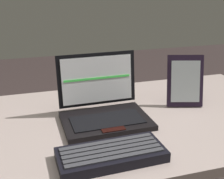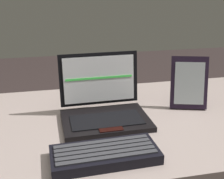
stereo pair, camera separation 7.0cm
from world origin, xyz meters
name	(u,v)px [view 1 (the left image)]	position (x,y,z in m)	size (l,w,h in m)	color
desk	(89,152)	(0.00, 0.00, 0.64)	(1.56, 0.70, 0.76)	#A3918A
laptop_front	(103,108)	(0.06, 0.01, 0.80)	(0.30, 0.24, 0.22)	black
external_keyboard	(111,154)	(0.02, -0.23, 0.77)	(0.30, 0.14, 0.03)	black
photo_frame	(185,81)	(0.39, 0.05, 0.85)	(0.15, 0.10, 0.20)	black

